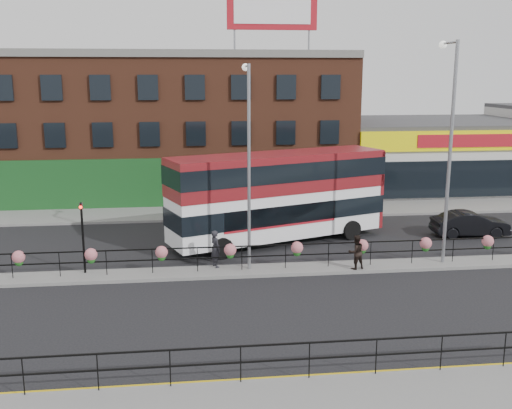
{
  "coord_description": "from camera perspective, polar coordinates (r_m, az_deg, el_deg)",
  "views": [
    {
      "loc": [
        -3.42,
        -25.79,
        8.8
      ],
      "look_at": [
        0.0,
        3.0,
        2.5
      ],
      "focal_mm": 42.0,
      "sensor_mm": 36.0,
      "label": 1
    }
  ],
  "objects": [
    {
      "name": "billboard",
      "position": [
        41.43,
        1.55,
        18.33
      ],
      "size": [
        6.0,
        0.29,
        4.4
      ],
      "color": "#A8131E",
      "rests_on": "brick_building"
    },
    {
      "name": "yellow_line_outer",
      "position": [
        18.49,
        4.91,
        -16.18
      ],
      "size": [
        60.0,
        0.1,
        0.01
      ],
      "primitive_type": "cube",
      "color": "gold",
      "rests_on": "ground"
    },
    {
      "name": "lamp_column_east",
      "position": [
        28.78,
        17.89,
        6.46
      ],
      "size": [
        0.37,
        1.79,
        10.18
      ],
      "color": "gray",
      "rests_on": "median"
    },
    {
      "name": "car",
      "position": [
        35.31,
        19.73,
        -1.75
      ],
      "size": [
        1.79,
        4.31,
        1.38
      ],
      "primitive_type": "imported",
      "rotation": [
        0.0,
        0.0,
        1.53
      ],
      "color": "black",
      "rests_on": "ground"
    },
    {
      "name": "pedestrian_b",
      "position": [
        27.55,
        9.5,
        -4.49
      ],
      "size": [
        1.04,
        0.95,
        1.58
      ],
      "primitive_type": "imported",
      "rotation": [
        0.0,
        0.0,
        3.38
      ],
      "color": "black",
      "rests_on": "median"
    },
    {
      "name": "south_railing",
      "position": [
        17.59,
        -1.47,
        -14.2
      ],
      "size": [
        20.04,
        0.05,
        1.12
      ],
      "color": "black",
      "rests_on": "south_pavement"
    },
    {
      "name": "median_railing",
      "position": [
        27.14,
        0.75,
        -4.34
      ],
      "size": [
        30.04,
        0.56,
        1.23
      ],
      "color": "black",
      "rests_on": "median"
    },
    {
      "name": "double_decker_bus",
      "position": [
        31.52,
        2.21,
        1.55
      ],
      "size": [
        12.07,
        6.71,
        4.79
      ],
      "color": "white",
      "rests_on": "ground"
    },
    {
      "name": "ground",
      "position": [
        27.46,
        0.74,
        -6.43
      ],
      "size": [
        120.0,
        120.0,
        0.0
      ],
      "primitive_type": "plane",
      "color": "black",
      "rests_on": "ground"
    },
    {
      "name": "lamp_column_west",
      "position": [
        26.49,
        -0.73,
        5.25
      ],
      "size": [
        0.33,
        1.6,
        9.14
      ],
      "color": "gray",
      "rests_on": "median"
    },
    {
      "name": "median",
      "position": [
        27.44,
        0.74,
        -6.28
      ],
      "size": [
        60.0,
        1.6,
        0.15
      ],
      "primitive_type": "cube",
      "color": "gray",
      "rests_on": "ground"
    },
    {
      "name": "supermarket",
      "position": [
        50.02,
        16.18,
        4.71
      ],
      "size": [
        15.0,
        12.25,
        5.3
      ],
      "color": "silver",
      "rests_on": "ground"
    },
    {
      "name": "brick_building",
      "position": [
        45.89,
        -7.55,
        7.56
      ],
      "size": [
        25.0,
        12.21,
        10.3
      ],
      "color": "brown",
      "rests_on": "ground"
    },
    {
      "name": "north_pavement",
      "position": [
        38.93,
        -1.56,
        -0.69
      ],
      "size": [
        60.0,
        4.0,
        0.15
      ],
      "primitive_type": "cube",
      "color": "gray",
      "rests_on": "ground"
    },
    {
      "name": "yellow_line_inner",
      "position": [
        18.65,
        4.8,
        -15.92
      ],
      "size": [
        60.0,
        0.1,
        0.01
      ],
      "primitive_type": "cube",
      "color": "gold",
      "rests_on": "ground"
    },
    {
      "name": "traffic_light_median",
      "position": [
        27.32,
        -16.24,
        -1.64
      ],
      "size": [
        0.15,
        0.28,
        3.65
      ],
      "color": "black",
      "rests_on": "median"
    },
    {
      "name": "pedestrian_a",
      "position": [
        27.49,
        -3.88,
        -4.22
      ],
      "size": [
        0.94,
        0.89,
        1.73
      ],
      "primitive_type": "imported",
      "rotation": [
        0.0,
        0.0,
        2.0
      ],
      "color": "black",
      "rests_on": "median"
    }
  ]
}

